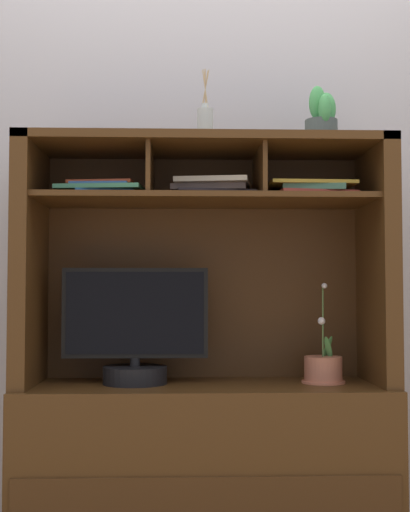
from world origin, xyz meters
TOP-DOWN VIEW (x-y plane):
  - back_wall at (0.00, 0.27)m, footprint 6.00×0.02m
  - media_console at (0.00, 0.01)m, footprint 1.32×0.51m
  - tv_monitor at (-0.25, 0.00)m, footprint 0.53×0.23m
  - potted_orchid at (0.43, 0.01)m, footprint 0.16×0.16m
  - magazine_stack_left at (0.39, -0.02)m, footprint 0.32×0.25m
  - magazine_stack_centre at (0.03, 0.04)m, footprint 0.31×0.31m
  - magazine_stack_right at (-0.37, -0.02)m, footprint 0.33×0.29m
  - diffuser_bottle at (-0.00, -0.02)m, footprint 0.06×0.06m
  - potted_succulent at (0.43, -0.00)m, footprint 0.14×0.14m

SIDE VIEW (x-z plane):
  - media_console at x=0.00m, z-range -0.28..1.19m
  - potted_orchid at x=0.43m, z-range 0.45..0.81m
  - tv_monitor at x=-0.25m, z-range 0.54..0.96m
  - magazine_stack_right at x=-0.37m, z-range 1.26..1.31m
  - magazine_stack_left at x=0.39m, z-range 1.26..1.31m
  - magazine_stack_centre at x=0.03m, z-range 1.26..1.32m
  - back_wall at x=0.00m, z-range 0.00..2.80m
  - diffuser_bottle at x=0.00m, z-range 1.39..1.66m
  - potted_succulent at x=0.43m, z-range 1.44..1.65m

